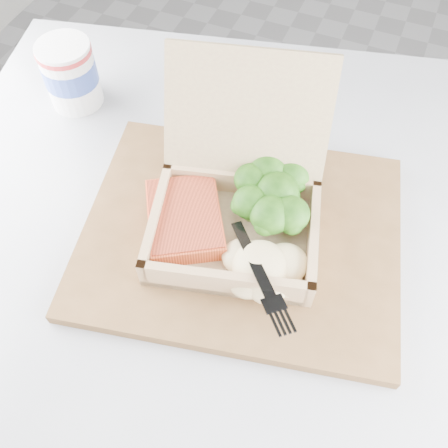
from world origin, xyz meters
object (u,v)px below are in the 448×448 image
at_px(takeout_container, 238,195).
at_px(paper_cup, 70,73).
at_px(serving_tray, 241,234).
at_px(cafe_table, 237,324).

xyz_separation_m(takeout_container, paper_cup, (-0.31, 0.12, -0.01)).
xyz_separation_m(serving_tray, takeout_container, (-0.01, 0.02, 0.05)).
distance_m(takeout_container, paper_cup, 0.33).
xyz_separation_m(cafe_table, serving_tray, (-0.01, 0.03, 0.20)).
height_order(cafe_table, serving_tray, serving_tray).
relative_size(serving_tray, paper_cup, 3.88).
distance_m(serving_tray, paper_cup, 0.35).
bearing_deg(paper_cup, takeout_container, -21.21).
relative_size(cafe_table, serving_tray, 2.69).
height_order(serving_tray, paper_cup, paper_cup).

